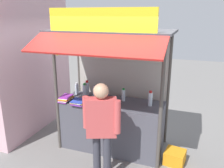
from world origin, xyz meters
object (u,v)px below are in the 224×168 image
water_bottle_back_right (150,99)px  water_bottle_far_right (94,92)px  water_bottle_back_left (85,90)px  water_bottle_mid_right (123,95)px  magazine_stack_front_right (66,98)px  plastic_crate (175,157)px  banana_bunch_inner_left (77,50)px  magazine_stack_right (79,102)px  banana_bunch_leftmost (149,56)px  banana_bunch_rightmost (131,53)px  water_bottle_far_left (77,89)px  vendor_person (101,124)px  water_bottle_mid_left (87,88)px  banana_bunch_inner_right (58,51)px  magazine_stack_center (107,106)px

water_bottle_back_right → water_bottle_far_right: size_ratio=1.24×
water_bottle_back_right → water_bottle_back_left: bearing=178.3°
water_bottle_mid_right → magazine_stack_front_right: bearing=-160.4°
water_bottle_back_right → plastic_crate: (0.51, -0.17, -0.97)m
banana_bunch_inner_left → magazine_stack_right: bearing=118.9°
water_bottle_far_right → banana_bunch_leftmost: size_ratio=0.83×
banana_bunch_rightmost → water_bottle_back_right: bearing=66.2°
water_bottle_far_left → water_bottle_mid_right: bearing=-1.9°
magazine_stack_front_right → banana_bunch_inner_left: 1.08m
banana_bunch_rightmost → vendor_person: size_ratio=0.16×
water_bottle_back_right → water_bottle_mid_left: water_bottle_mid_left is taller
water_bottle_mid_right → magazine_stack_right: 0.83m
water_bottle_back_left → plastic_crate: 2.08m
water_bottle_mid_right → banana_bunch_rightmost: bearing=-64.0°
water_bottle_mid_right → water_bottle_mid_left: (-0.79, 0.07, 0.03)m
water_bottle_back_right → water_bottle_far_left: (-1.53, 0.11, -0.01)m
banana_bunch_inner_right → plastic_crate: (2.02, 0.35, -1.82)m
banana_bunch_rightmost → plastic_crate: size_ratio=0.75×
magazine_stack_right → water_bottle_back_left: bearing=100.4°
magazine_stack_front_right → water_bottle_mid_right: bearing=19.6°
magazine_stack_center → banana_bunch_rightmost: bearing=-23.3°
water_bottle_mid_right → magazine_stack_center: bearing=-114.1°
water_bottle_mid_left → magazine_stack_center: bearing=-37.3°
magazine_stack_front_right → magazine_stack_right: bearing=-8.3°
water_bottle_mid_left → banana_bunch_inner_left: 1.11m
water_bottle_far_left → banana_bunch_inner_right: 1.07m
water_bottle_mid_left → banana_bunch_rightmost: banana_bunch_rightmost is taller
water_bottle_far_right → vendor_person: vendor_person is taller
water_bottle_back_left → magazine_stack_center: bearing=-30.3°
magazine_stack_right → banana_bunch_inner_left: (0.10, -0.18, 0.98)m
water_bottle_far_left → magazine_stack_center: bearing=-27.3°
magazine_stack_center → banana_bunch_inner_right: 1.27m
water_bottle_mid_left → banana_bunch_leftmost: 1.73m
magazine_stack_front_right → water_bottle_back_left: bearing=54.8°
water_bottle_mid_left → banana_bunch_leftmost: (1.35, -0.67, 0.85)m
water_bottle_back_left → banana_bunch_inner_left: size_ratio=1.15×
magazine_stack_front_right → vendor_person: (1.00, -0.66, -0.05)m
magazine_stack_front_right → banana_bunch_leftmost: size_ratio=1.18×
water_bottle_mid_right → banana_bunch_inner_left: 1.25m
magazine_stack_right → banana_bunch_leftmost: banana_bunch_leftmost is taller
magazine_stack_right → vendor_person: bearing=-41.6°
banana_bunch_inner_left → banana_bunch_inner_right: (-0.37, 0.00, -0.03)m
water_bottle_far_right → magazine_stack_front_right: bearing=-139.5°
banana_bunch_inner_left → vendor_person: size_ratio=0.15×
plastic_crate → banana_bunch_inner_right: bearing=-170.1°
banana_bunch_leftmost → banana_bunch_inner_left: bearing=-180.0°
water_bottle_far_left → magazine_stack_front_right: water_bottle_far_left is taller
magazine_stack_front_right → water_bottle_back_right: bearing=10.8°
banana_bunch_inner_right → magazine_stack_front_right: bearing=99.6°
water_bottle_back_right → magazine_stack_front_right: (-1.55, -0.29, -0.08)m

